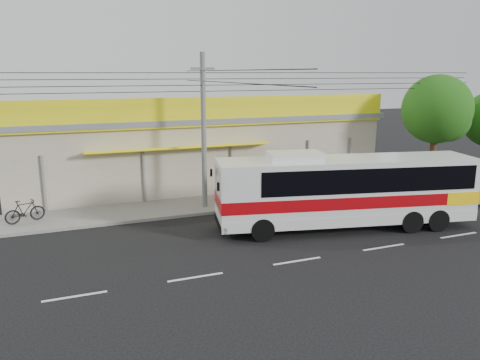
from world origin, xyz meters
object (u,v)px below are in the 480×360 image
object	(u,v)px
motorbike_dark	(25,211)
tree_far	(439,112)
coach_bus	(350,187)
utility_pole	(203,81)
white_car	(471,193)

from	to	relation	value
motorbike_dark	tree_far	distance (m)	23.82
coach_bus	tree_far	distance (m)	11.14
utility_pole	tree_far	xyz separation A→B (m)	(14.86, -0.28, -1.91)
motorbike_dark	white_car	world-z (taller)	motorbike_dark
white_car	utility_pole	bearing A→B (deg)	86.82
motorbike_dark	utility_pole	distance (m)	10.44
white_car	utility_pole	xyz separation A→B (m)	(-13.97, 4.06, 6.01)
motorbike_dark	tree_far	size ratio (longest dim) A/B	0.26
coach_bus	motorbike_dark	bearing A→B (deg)	169.23
tree_far	coach_bus	bearing A→B (deg)	-152.68
coach_bus	utility_pole	bearing A→B (deg)	146.98
white_car	tree_far	world-z (taller)	tree_far
utility_pole	tree_far	world-z (taller)	utility_pole
utility_pole	white_car	bearing A→B (deg)	-16.21
coach_bus	white_car	xyz separation A→B (m)	(8.69, 1.17, -1.36)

